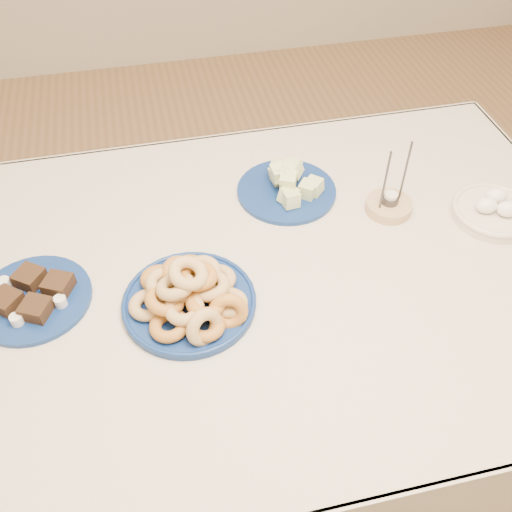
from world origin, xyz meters
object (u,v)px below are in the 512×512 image
Objects in this scene: brownie_plate at (33,297)px; candle_holder at (389,205)px; donut_platter at (190,297)px; dining_table at (251,300)px; egg_bowl at (493,211)px; melon_plate at (288,185)px.

candle_holder reaches higher than brownie_plate.
donut_platter is 0.57m from candle_holder.
egg_bowl is at bearing 4.06° from dining_table.
dining_table is at bearing -175.94° from egg_bowl.
dining_table is 6.81× the size of egg_bowl.
egg_bowl is at bearing 8.70° from donut_platter.
donut_platter is 0.45m from melon_plate.
donut_platter is (-0.15, -0.07, 0.14)m from dining_table.
melon_plate reaches higher than dining_table.
candle_holder is (0.38, 0.13, 0.12)m from dining_table.
brownie_plate is at bearing 164.54° from donut_platter.
egg_bowl is (1.11, 0.03, 0.01)m from brownie_plate.
donut_platter reaches higher than brownie_plate.
dining_table is at bearing -121.22° from melon_plate.
melon_plate is 1.33× the size of egg_bowl.
donut_platter reaches higher than dining_table.
brownie_plate is 1.11m from egg_bowl.
candle_holder reaches higher than dining_table.
donut_platter is 1.90× the size of candle_holder.
melon_plate is (0.30, 0.33, -0.01)m from donut_platter.
dining_table is 0.32m from melon_plate.
dining_table is 4.61× the size of donut_platter.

